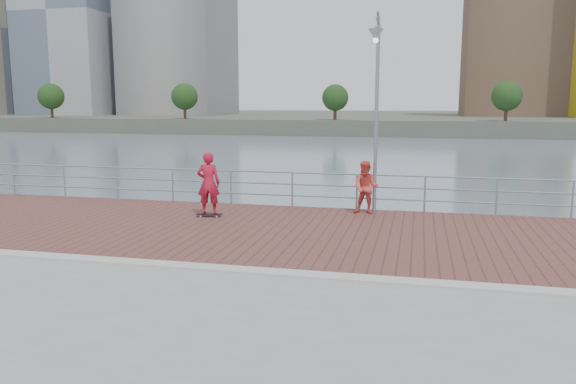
% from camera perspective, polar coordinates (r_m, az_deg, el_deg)
% --- Properties ---
extents(water, '(400.00, 400.00, 0.00)m').
position_cam_1_polar(water, '(11.86, -2.30, -17.51)').
color(water, slate).
rests_on(water, ground).
extents(brick_lane, '(40.00, 6.80, 0.02)m').
position_cam_1_polar(brick_lane, '(14.48, 1.44, -4.06)').
color(brick_lane, brown).
rests_on(brick_lane, seawall).
extents(curb, '(40.00, 0.40, 0.06)m').
position_cam_1_polar(curb, '(11.10, -2.37, -8.11)').
color(curb, '#B7B5AD').
rests_on(curb, seawall).
extents(far_shore, '(320.00, 95.00, 2.50)m').
position_cam_1_polar(far_shore, '(132.80, 12.00, 7.22)').
color(far_shore, '#4C5142').
rests_on(far_shore, ground).
extents(guardrail, '(39.06, 0.06, 1.13)m').
position_cam_1_polar(guardrail, '(17.64, 3.69, 0.57)').
color(guardrail, '#8C9EA8').
rests_on(guardrail, brick_lane).
extents(street_lamp, '(0.40, 1.18, 5.55)m').
position_cam_1_polar(street_lamp, '(16.36, 8.95, 11.23)').
color(street_lamp, gray).
rests_on(street_lamp, brick_lane).
extents(skateboard, '(0.75, 0.32, 0.08)m').
position_cam_1_polar(skateboard, '(16.45, -8.01, -2.27)').
color(skateboard, black).
rests_on(skateboard, brick_lane).
extents(skateboarder, '(0.73, 0.54, 1.80)m').
position_cam_1_polar(skateboarder, '(16.29, -8.08, 0.90)').
color(skateboarder, red).
rests_on(skateboarder, skateboard).
extents(bystander, '(0.84, 0.69, 1.57)m').
position_cam_1_polar(bystander, '(16.75, 7.94, 0.45)').
color(bystander, '#E54E43').
rests_on(bystander, brick_lane).
extents(shoreline_trees, '(109.70, 4.95, 6.60)m').
position_cam_1_polar(shoreline_trees, '(87.56, 8.11, 9.68)').
color(shoreline_trees, '#473323').
rests_on(shoreline_trees, far_shore).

